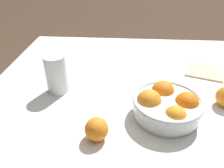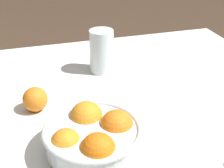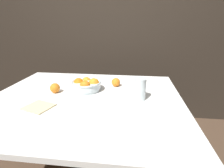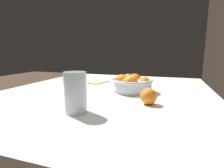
{
  "view_description": "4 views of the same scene",
  "coord_description": "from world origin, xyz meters",
  "px_view_note": "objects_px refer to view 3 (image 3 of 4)",
  "views": [
    {
      "loc": [
        0.11,
        0.71,
        1.21
      ],
      "look_at": [
        0.16,
        0.06,
        0.8
      ],
      "focal_mm": 35.0,
      "sensor_mm": 36.0,
      "label": 1
    },
    {
      "loc": [
        -0.57,
        0.25,
        1.23
      ],
      "look_at": [
        0.15,
        0.04,
        0.8
      ],
      "focal_mm": 50.0,
      "sensor_mm": 36.0,
      "label": 2
    },
    {
      "loc": [
        0.32,
        -1.07,
        1.22
      ],
      "look_at": [
        0.18,
        0.08,
        0.81
      ],
      "focal_mm": 28.0,
      "sensor_mm": 36.0,
      "label": 3
    },
    {
      "loc": [
        0.91,
        0.33,
        0.95
      ],
      "look_at": [
        0.15,
        0.08,
        0.8
      ],
      "focal_mm": 28.0,
      "sensor_mm": 36.0,
      "label": 4
    }
  ],
  "objects_px": {
    "juice_glass": "(140,90)",
    "orange_loose_front": "(55,88)",
    "fruit_bowl": "(86,85)",
    "orange_loose_near_bowl": "(116,82)"
  },
  "relations": [
    {
      "from": "orange_loose_near_bowl",
      "to": "orange_loose_front",
      "type": "relative_size",
      "value": 0.97
    },
    {
      "from": "fruit_bowl",
      "to": "orange_loose_front",
      "type": "height_order",
      "value": "fruit_bowl"
    },
    {
      "from": "juice_glass",
      "to": "orange_loose_front",
      "type": "relative_size",
      "value": 2.07
    },
    {
      "from": "juice_glass",
      "to": "orange_loose_front",
      "type": "xyz_separation_m",
      "value": [
        -0.61,
        0.05,
        -0.03
      ]
    },
    {
      "from": "fruit_bowl",
      "to": "orange_loose_front",
      "type": "bearing_deg",
      "value": -161.39
    },
    {
      "from": "fruit_bowl",
      "to": "juice_glass",
      "type": "distance_m",
      "value": 0.41
    },
    {
      "from": "juice_glass",
      "to": "orange_loose_near_bowl",
      "type": "distance_m",
      "value": 0.3
    },
    {
      "from": "juice_glass",
      "to": "fruit_bowl",
      "type": "bearing_deg",
      "value": 162.67
    },
    {
      "from": "orange_loose_front",
      "to": "juice_glass",
      "type": "bearing_deg",
      "value": -4.69
    },
    {
      "from": "orange_loose_front",
      "to": "fruit_bowl",
      "type": "bearing_deg",
      "value": 18.61
    }
  ]
}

